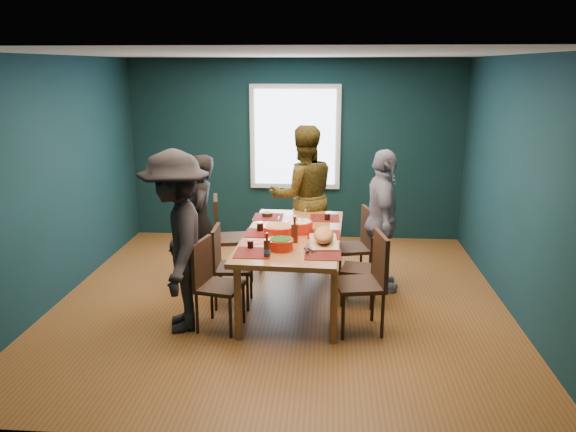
% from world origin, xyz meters
% --- Properties ---
extents(room, '(5.01, 5.01, 2.71)m').
position_xyz_m(room, '(0.00, 0.27, 1.37)').
color(room, brown).
rests_on(room, ground).
extents(dining_table, '(1.14, 2.13, 0.79)m').
position_xyz_m(dining_table, '(0.13, -0.01, 0.72)').
color(dining_table, brown).
rests_on(dining_table, floor).
extents(chair_left_far, '(0.55, 0.55, 1.04)m').
position_xyz_m(chair_left_far, '(-0.74, 0.68, 0.60)').
color(chair_left_far, '#301E10').
rests_on(chair_left_far, floor).
extents(chair_left_mid, '(0.42, 0.42, 0.89)m').
position_xyz_m(chair_left_mid, '(-0.60, -0.16, 0.52)').
color(chair_left_mid, '#301E10').
rests_on(chair_left_mid, floor).
extents(chair_left_near, '(0.49, 0.49, 0.92)m').
position_xyz_m(chair_left_near, '(-0.63, -0.72, 0.54)').
color(chair_left_near, '#301E10').
rests_on(chair_left_near, floor).
extents(chair_right_far, '(0.52, 0.52, 0.94)m').
position_xyz_m(chair_right_far, '(0.89, 0.58, 0.55)').
color(chair_right_far, '#301E10').
rests_on(chair_right_far, floor).
extents(chair_right_mid, '(0.44, 0.44, 0.83)m').
position_xyz_m(chair_right_mid, '(0.95, -0.02, 0.48)').
color(chair_right_mid, '#301E10').
rests_on(chair_right_mid, floor).
extents(chair_right_near, '(0.53, 0.53, 1.01)m').
position_xyz_m(chair_right_near, '(0.93, -0.67, 0.59)').
color(chair_right_near, '#301E10').
rests_on(chair_right_near, floor).
extents(person_far_left, '(0.48, 0.64, 1.59)m').
position_xyz_m(person_far_left, '(-0.99, 0.37, 0.80)').
color(person_far_left, black).
rests_on(person_far_left, floor).
extents(person_back, '(1.06, 0.92, 1.85)m').
position_xyz_m(person_back, '(0.19, 1.27, 0.93)').
color(person_back, black).
rests_on(person_back, floor).
extents(person_right, '(0.45, 1.00, 1.67)m').
position_xyz_m(person_right, '(1.14, 0.44, 0.84)').
color(person_right, silver).
rests_on(person_right, floor).
extents(person_near_left, '(0.96, 1.31, 1.82)m').
position_xyz_m(person_near_left, '(-0.96, -0.74, 0.91)').
color(person_near_left, black).
rests_on(person_near_left, floor).
extents(bowl_salad, '(0.32, 0.32, 0.13)m').
position_xyz_m(bowl_salad, '(-0.01, -0.14, 0.86)').
color(bowl_salad, red).
rests_on(bowl_salad, dining_table).
extents(bowl_dumpling, '(0.30, 0.30, 0.28)m').
position_xyz_m(bowl_dumpling, '(0.20, 0.07, 0.86)').
color(bowl_dumpling, red).
rests_on(bowl_dumpling, dining_table).
extents(bowl_herbs, '(0.26, 0.26, 0.11)m').
position_xyz_m(bowl_herbs, '(0.05, -0.55, 0.85)').
color(bowl_herbs, red).
rests_on(bowl_herbs, dining_table).
extents(cutting_board, '(0.36, 0.71, 0.16)m').
position_xyz_m(cutting_board, '(0.48, -0.32, 0.87)').
color(cutting_board, tan).
rests_on(cutting_board, dining_table).
extents(small_bowl, '(0.13, 0.13, 0.05)m').
position_xyz_m(small_bowl, '(-0.23, 0.70, 0.82)').
color(small_bowl, black).
rests_on(small_bowl, dining_table).
extents(beer_bottle_a, '(0.07, 0.07, 0.24)m').
position_xyz_m(beer_bottle_a, '(-0.06, -0.79, 0.88)').
color(beer_bottle_a, '#44190C').
rests_on(beer_bottle_a, dining_table).
extents(beer_bottle_b, '(0.07, 0.07, 0.28)m').
position_xyz_m(beer_bottle_b, '(0.17, -0.32, 0.91)').
color(beer_bottle_b, '#44190C').
rests_on(beer_bottle_b, dining_table).
extents(cola_glass_a, '(0.07, 0.07, 0.09)m').
position_xyz_m(cola_glass_a, '(-0.26, -0.55, 0.84)').
color(cola_glass_a, black).
rests_on(cola_glass_a, dining_table).
extents(cola_glass_b, '(0.08, 0.08, 0.11)m').
position_xyz_m(cola_glass_b, '(0.50, -0.40, 0.86)').
color(cola_glass_b, black).
rests_on(cola_glass_b, dining_table).
extents(cola_glass_c, '(0.07, 0.07, 0.10)m').
position_xyz_m(cola_glass_c, '(0.51, 0.58, 0.85)').
color(cola_glass_c, black).
rests_on(cola_glass_c, dining_table).
extents(cola_glass_d, '(0.08, 0.08, 0.11)m').
position_xyz_m(cola_glass_d, '(-0.24, 0.07, 0.85)').
color(cola_glass_d, black).
rests_on(cola_glass_d, dining_table).
extents(napkin_a, '(0.16, 0.16, 0.00)m').
position_xyz_m(napkin_a, '(0.47, 0.03, 0.80)').
color(napkin_a, '#E25F60').
rests_on(napkin_a, dining_table).
extents(napkin_b, '(0.19, 0.19, 0.00)m').
position_xyz_m(napkin_b, '(-0.25, -0.34, 0.80)').
color(napkin_b, '#E25F60').
rests_on(napkin_b, dining_table).
extents(napkin_c, '(0.20, 0.20, 0.00)m').
position_xyz_m(napkin_c, '(0.43, -0.66, 0.80)').
color(napkin_c, '#E25F60').
rests_on(napkin_c, dining_table).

